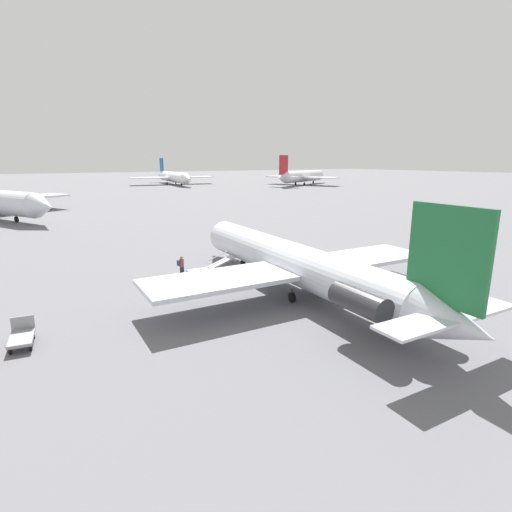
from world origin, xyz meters
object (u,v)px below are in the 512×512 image
object	(u,v)px
airplane_taxiing_distant	(173,177)
boarding_stairs	(204,271)
airplane_main	(297,264)
passenger	(181,265)
airplane_far_left	(302,176)
luggage_cart	(22,336)

from	to	relation	value
airplane_taxiing_distant	boarding_stairs	xyz separation A→B (m)	(-121.19, 40.68, -2.61)
airplane_main	passenger	size ratio (longest dim) A/B	16.76
airplane_far_left	airplane_taxiing_distant	bearing A→B (deg)	120.23
boarding_stairs	luggage_cart	size ratio (longest dim) A/B	1.75
airplane_taxiing_distant	luggage_cart	bearing A→B (deg)	-18.11
airplane_main	passenger	bearing A→B (deg)	35.49
airplane_main	boarding_stairs	bearing A→B (deg)	27.18
airplane_far_left	boarding_stairs	bearing A→B (deg)	-157.54
airplane_main	airplane_taxiing_distant	xyz separation A→B (m)	(128.98, -36.99, 0.78)
airplane_taxiing_distant	passenger	world-z (taller)	airplane_taxiing_distant
boarding_stairs	passenger	size ratio (longest dim) A/B	2.33
passenger	luggage_cart	distance (m)	13.60
airplane_far_left	airplane_taxiing_distant	size ratio (longest dim) A/B	0.85
airplane_main	airplane_taxiing_distant	bearing A→B (deg)	-14.18
luggage_cart	passenger	bearing A→B (deg)	-50.09
airplane_far_left	airplane_taxiing_distant	world-z (taller)	airplane_far_left
boarding_stairs	airplane_taxiing_distant	bearing A→B (deg)	73.26
airplane_far_left	luggage_cart	xyz separation A→B (m)	(-100.73, 95.36, -2.80)
boarding_stairs	passenger	bearing A→B (deg)	168.98
airplane_far_left	luggage_cart	size ratio (longest dim) A/B	15.58
airplane_main	airplane_taxiing_distant	size ratio (longest dim) A/B	0.69
airplane_main	passenger	xyz separation A→B (m)	(8.20, 5.46, -1.21)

